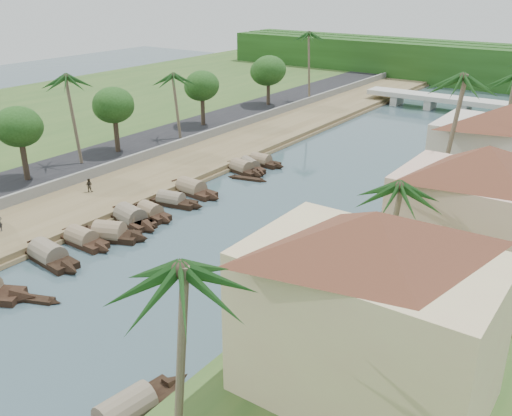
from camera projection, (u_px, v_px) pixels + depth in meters
The scene contains 37 objects.
ground at pixel (135, 289), 41.86m from camera, with size 220.00×220.00×0.00m, color #394F56.
left_bank at pixel (164, 172), 65.35m from camera, with size 10.00×180.00×0.80m, color brown.
right_bank at pixel (477, 248), 46.71m from camera, with size 16.00×180.00×1.20m, color #2D4E1F.
road at pixel (113, 157), 69.75m from camera, with size 8.00×180.00×1.40m, color black.
retaining_wall at pixel (138, 158), 67.22m from camera, with size 0.40×180.00×1.10m, color slate.
treeline at pixel (493, 67), 116.12m from camera, with size 120.00×14.00×8.00m.
bridge at pixel (448, 101), 95.77m from camera, with size 28.00×4.00×2.40m.
building_near at pixel (368, 306), 27.84m from camera, with size 14.85×14.85×10.20m.
building_mid at pixel (479, 212), 39.53m from camera, with size 14.11×14.11×9.70m.
building_far at pixel (511, 157), 50.58m from camera, with size 15.59×15.59×10.20m.
sampan_3 at pixel (48, 255), 45.89m from camera, with size 8.78×2.74×2.31m.
sampan_4 at pixel (82, 239), 48.71m from camera, with size 7.37×1.93×2.10m.
sampan_5 at pixel (109, 234), 49.65m from camera, with size 7.54×4.61×2.36m.
sampan_6 at pixel (131, 218), 52.97m from camera, with size 8.24×3.33×2.38m.
sampan_7 at pixel (131, 219), 52.84m from camera, with size 6.81×1.62×1.86m.
sampan_8 at pixel (150, 213), 54.19m from camera, with size 6.44×2.36×1.99m.
sampan_9 at pixel (171, 201), 57.03m from camera, with size 7.65×2.88×1.94m.
sampan_10 at pixel (191, 189), 60.01m from camera, with size 8.49×2.45×2.30m.
sampan_11 at pixel (241, 169), 66.43m from camera, with size 7.39×3.06×2.10m.
sampan_12 at pixel (250, 166), 67.53m from camera, with size 7.22×4.50×1.82m.
sampan_13 at pixel (261, 161), 69.01m from camera, with size 6.96×1.72×1.94m.
sampan_14 at pixel (126, 412), 29.49m from camera, with size 2.79×8.79×2.11m.
sampan_15 at pixel (315, 268), 44.03m from camera, with size 3.34×6.84×1.86m.
sampan_16 at pixel (399, 206), 55.79m from camera, with size 1.53×7.16×1.81m.
canoe_1 at pixel (30, 299), 40.35m from camera, with size 4.91×2.63×0.80m.
canoe_2 at pixel (247, 179), 64.03m from camera, with size 4.81×1.81×0.70m.
palm_0 at pixel (166, 269), 20.75m from camera, with size 3.20×3.20×12.05m.
palm_1 at pixel (393, 186), 35.71m from camera, with size 3.20×3.20×9.61m.
palm_2 at pixel (452, 80), 44.55m from camera, with size 3.20×3.20×14.45m.
palm_5 at pixel (70, 79), 61.61m from camera, with size 3.20×3.20×11.31m.
palm_6 at pixel (176, 77), 72.20m from camera, with size 3.20×3.20×9.71m.
palm_8 at pixel (311, 35), 94.10m from camera, with size 3.20×3.20×12.59m.
tree_2 at pixel (19, 128), 57.89m from camera, with size 4.76×4.76×7.62m.
tree_3 at pixel (114, 106), 67.44m from camera, with size 4.86×4.86×7.65m.
tree_4 at pixel (202, 87), 79.75m from camera, with size 4.75×4.75×7.50m.
tree_5 at pixel (268, 71), 92.43m from camera, with size 5.49×5.49×7.78m.
person_far at pixel (89, 185), 58.05m from camera, with size 0.69×0.54×1.41m, color #302B22.
Camera 1 is at (28.22, -24.76, 21.39)m, focal length 40.00 mm.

